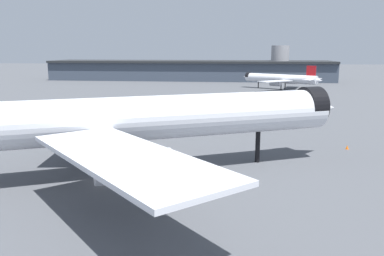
{
  "coord_description": "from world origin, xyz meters",
  "views": [
    {
      "loc": [
        15.57,
        -48.69,
        17.3
      ],
      "look_at": [
        10.44,
        6.77,
        6.16
      ],
      "focal_mm": 36.57,
      "sensor_mm": 36.0,
      "label": 1
    }
  ],
  "objects": [
    {
      "name": "airliner_near_gate",
      "position": [
        2.8,
        3.35,
        7.87
      ],
      "size": [
        62.65,
        56.21,
        17.86
      ],
      "rotation": [
        0.0,
        0.0,
        0.42
      ],
      "color": "silver",
      "rests_on": "ground"
    },
    {
      "name": "traffic_cone_near_nose",
      "position": [
        36.82,
        20.88,
        0.35
      ],
      "size": [
        0.56,
        0.56,
        0.7
      ],
      "primitive_type": "cone",
      "color": "#F2600C",
      "rests_on": "ground"
    },
    {
      "name": "terminal_building",
      "position": [
        -4.86,
        181.08,
        5.83
      ],
      "size": [
        162.55,
        35.31,
        19.78
      ],
      "rotation": [
        0.0,
        0.0,
        -0.03
      ],
      "color": "#3D4756",
      "rests_on": "ground"
    },
    {
      "name": "airliner_far_taxiway",
      "position": [
        38.62,
        128.37,
        4.78
      ],
      "size": [
        34.24,
        30.56,
        10.84
      ],
      "rotation": [
        0.0,
        0.0,
        2.55
      ],
      "color": "silver",
      "rests_on": "ground"
    },
    {
      "name": "ground",
      "position": [
        0.0,
        0.0,
        0.0
      ],
      "size": [
        900.0,
        900.0,
        0.0
      ],
      "primitive_type": "plane",
      "color": "#4C4F54"
    }
  ]
}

